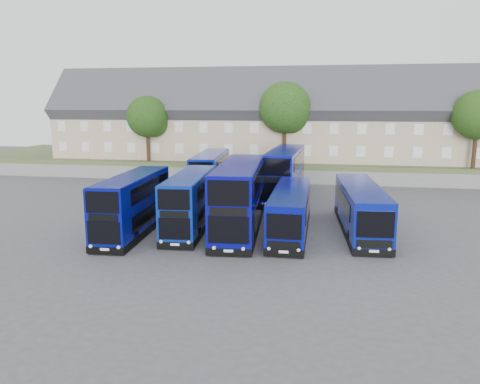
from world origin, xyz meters
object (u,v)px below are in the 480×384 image
Objects in this scene: tree_east at (479,117)px; tree_mid at (286,110)px; tree_west at (149,118)px; coach_east_a at (291,212)px; dd_front_mid at (191,203)px; dd_front_left at (133,205)px.

tree_mid is at bearing 178.57° from tree_east.
tree_east is (36.00, 0.00, 0.34)m from tree_west.
tree_east reaches higher than coach_east_a.
dd_front_mid is 1.09× the size of tree_mid.
coach_east_a is at bearing -1.58° from dd_front_mid.
dd_front_left reaches higher than coach_east_a.
tree_mid reaches higher than coach_east_a.
dd_front_left is 1.10× the size of tree_mid.
dd_front_mid is 1.22× the size of tree_east.
tree_west reaches higher than dd_front_left.
coach_east_a is 22.93m from tree_mid.
coach_east_a is (10.57, 1.89, -0.46)m from dd_front_left.
dd_front_left is at bearing -160.93° from dd_front_mid.
dd_front_left is 37.20m from tree_east.
tree_mid is at bearing 73.24° from dd_front_mid.
tree_east is at bearing 36.51° from dd_front_left.
tree_east is at bearing 36.78° from dd_front_mid.
tree_east is at bearing 0.00° from tree_west.
dd_front_mid is 24.91m from tree_west.
tree_mid is at bearing 67.59° from dd_front_left.
tree_east is at bearing 50.16° from coach_east_a.
coach_east_a is (6.96, 0.33, -0.43)m from dd_front_mid.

